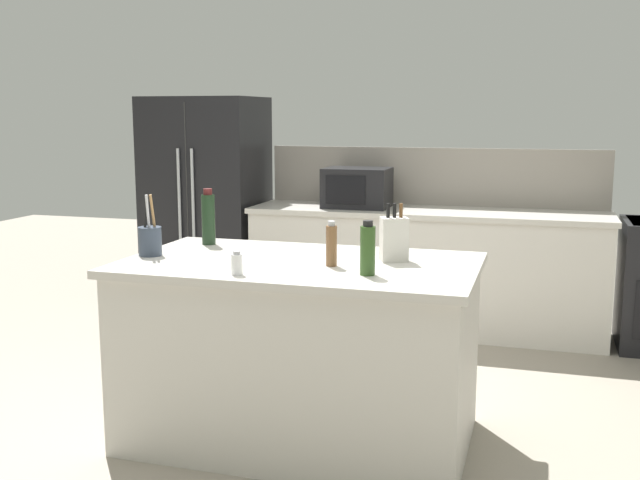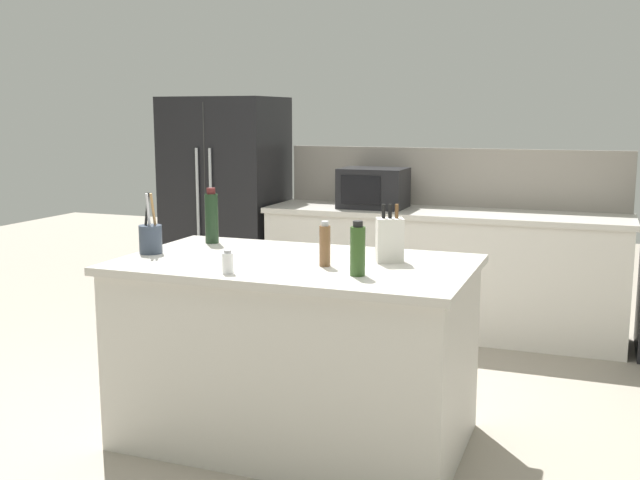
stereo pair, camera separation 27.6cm
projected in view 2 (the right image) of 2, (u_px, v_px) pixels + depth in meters
The scene contains 12 objects.
ground_plane at pixel (296, 437), 3.90m from camera, with size 14.00×14.00×0.00m, color gray.
back_counter_run at pixel (441, 271), 5.75m from camera, with size 2.74×0.66×0.94m.
wall_backsplash at pixel (452, 177), 5.93m from camera, with size 2.70×0.03×0.46m, color gray.
kitchen_island at pixel (296, 350), 3.83m from camera, with size 1.76×1.03×0.94m.
refrigerator at pixel (227, 205), 6.38m from camera, with size 0.92×0.75×1.80m.
microwave at pixel (373, 188), 5.84m from camera, with size 0.50×0.39×0.31m.
knife_block at pixel (390, 240), 3.70m from camera, with size 0.16×0.14×0.29m.
utensil_crock at pixel (151, 238), 3.93m from camera, with size 0.12×0.12×0.32m.
wine_bottle at pixel (212, 217), 4.24m from camera, with size 0.08×0.08×0.31m.
pepper_grinder at pixel (325, 245), 3.60m from camera, with size 0.05×0.05×0.22m.
olive_oil_bottle at pixel (358, 250), 3.39m from camera, with size 0.07×0.07×0.25m.
salt_shaker at pixel (228, 263), 3.44m from camera, with size 0.05×0.05×0.11m.
Camera 2 is at (1.41, -3.40, 1.67)m, focal length 42.00 mm.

